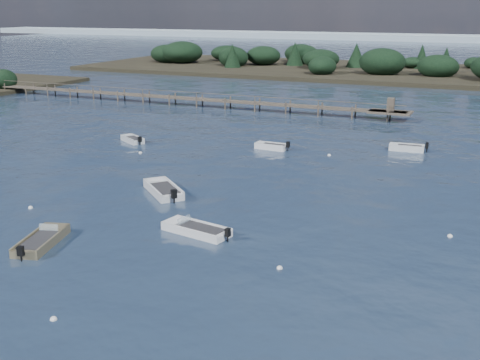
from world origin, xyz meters
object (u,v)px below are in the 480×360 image
at_px(tender_far_grey, 133,141).
at_px(dinghy_mid_grey, 163,191).
at_px(dinghy_mid_white_a, 196,231).
at_px(jetty, 199,99).
at_px(tender_far_grey_b, 407,149).
at_px(tender_far_white, 271,147).
at_px(dinghy_near_olive, 42,242).

bearing_deg(tender_far_grey, dinghy_mid_grey, -49.14).
height_order(dinghy_mid_white_a, jetty, jetty).
bearing_deg(tender_far_grey_b, dinghy_mid_grey, -123.66).
relative_size(tender_far_white, dinghy_near_olive, 0.72).
relative_size(dinghy_mid_grey, jetty, 0.07).
height_order(tender_far_white, tender_far_grey_b, tender_far_grey_b).
bearing_deg(tender_far_grey, dinghy_near_olive, -67.07).
bearing_deg(tender_far_white, jetty, 132.52).
relative_size(dinghy_mid_grey, dinghy_near_olive, 0.96).
height_order(tender_far_white, dinghy_near_olive, tender_far_white).
xyz_separation_m(dinghy_mid_white_a, tender_far_grey, (-17.80, 19.78, 0.02)).
distance_m(tender_far_grey_b, dinghy_near_olive, 35.80).
bearing_deg(tender_far_white, dinghy_mid_white_a, -80.18).
height_order(dinghy_mid_grey, jetty, jetty).
xyz_separation_m(tender_far_grey, tender_far_grey_b, (25.85, 7.38, 0.02)).
relative_size(tender_far_grey_b, dinghy_near_olive, 0.76).
distance_m(dinghy_mid_white_a, tender_far_grey_b, 28.32).
height_order(tender_far_white, dinghy_mid_white_a, tender_far_white).
bearing_deg(tender_far_grey_b, dinghy_near_olive, -115.25).
bearing_deg(tender_far_white, dinghy_mid_grey, -97.18).
bearing_deg(dinghy_mid_grey, tender_far_grey, 130.86).
bearing_deg(dinghy_near_olive, jetty, 107.38).
bearing_deg(dinghy_mid_white_a, dinghy_near_olive, -144.13).
relative_size(tender_far_white, jetty, 0.05).
bearing_deg(tender_far_grey, tender_far_grey_b, 15.93).
relative_size(tender_far_grey, dinghy_mid_grey, 0.73).
distance_m(dinghy_mid_white_a, tender_far_grey, 26.61).
distance_m(tender_far_white, dinghy_mid_grey, 16.57).
xyz_separation_m(tender_far_white, tender_far_grey_b, (11.95, 4.61, 0.01)).
relative_size(tender_far_grey, dinghy_near_olive, 0.71).
relative_size(tender_far_grey_b, dinghy_mid_grey, 0.79).
height_order(dinghy_mid_white_a, tender_far_grey, tender_far_grey).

